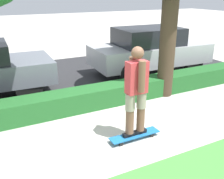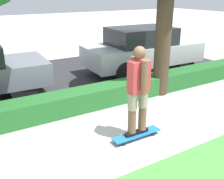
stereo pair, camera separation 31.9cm
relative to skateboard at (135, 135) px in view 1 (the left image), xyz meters
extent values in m
plane|color=#BCB7AD|center=(-0.15, 0.19, -0.08)|extent=(60.00, 60.00, 0.00)
cube|color=#2D2D30|center=(-0.15, 4.39, -0.08)|extent=(13.01, 5.00, 0.01)
cube|color=#236028|center=(-0.15, 1.79, 0.17)|extent=(13.01, 0.60, 0.49)
cube|color=#1E6BAD|center=(0.00, 0.00, 0.01)|extent=(1.03, 0.24, 0.02)
cylinder|color=black|center=(0.35, -0.09, -0.04)|extent=(0.08, 0.04, 0.08)
cylinder|color=black|center=(0.35, 0.09, -0.04)|extent=(0.08, 0.04, 0.08)
cylinder|color=black|center=(-0.35, -0.09, -0.04)|extent=(0.08, 0.04, 0.08)
cylinder|color=black|center=(-0.35, 0.09, -0.04)|extent=(0.08, 0.04, 0.08)
cube|color=black|center=(-0.12, 0.00, 0.05)|extent=(0.26, 0.09, 0.07)
cylinder|color=brown|center=(-0.12, 0.00, 0.49)|extent=(0.16, 0.16, 0.80)
cylinder|color=gray|center=(-0.12, 0.00, 0.73)|extent=(0.18, 0.18, 0.32)
cube|color=black|center=(0.12, 0.00, 0.05)|extent=(0.26, 0.09, 0.07)
cylinder|color=brown|center=(0.12, 0.00, 0.49)|extent=(0.16, 0.16, 0.80)
cylinder|color=gray|center=(0.12, 0.00, 0.73)|extent=(0.18, 0.18, 0.32)
cube|color=#C6383D|center=(0.00, 0.00, 1.19)|extent=(0.38, 0.21, 0.59)
cylinder|color=brown|center=(0.00, -0.16, 1.25)|extent=(0.13, 0.13, 0.56)
cylinder|color=brown|center=(0.00, 0.16, 1.25)|extent=(0.13, 0.13, 0.56)
sphere|color=brown|center=(0.00, 0.00, 1.63)|extent=(0.23, 0.23, 0.23)
cylinder|color=#423323|center=(1.98, 1.64, 1.51)|extent=(0.42, 0.42, 3.18)
cylinder|color=black|center=(-1.43, 2.95, 0.28)|extent=(0.72, 0.21, 0.72)
cylinder|color=black|center=(-1.43, 4.55, 0.28)|extent=(0.72, 0.21, 0.72)
cube|color=#B7B7BC|center=(2.86, 3.60, 0.59)|extent=(4.17, 1.90, 0.65)
cube|color=black|center=(2.73, 3.60, 1.20)|extent=(2.20, 1.62, 0.57)
cylinder|color=black|center=(4.13, 2.79, 0.27)|extent=(0.70, 0.21, 0.70)
cylinder|color=black|center=(4.13, 4.40, 0.27)|extent=(0.70, 0.21, 0.70)
cylinder|color=black|center=(1.58, 2.79, 0.27)|extent=(0.70, 0.21, 0.70)
cylinder|color=black|center=(1.58, 4.40, 0.27)|extent=(0.70, 0.21, 0.70)
camera|label=1|loc=(-2.43, -3.76, 2.64)|focal=42.00mm
camera|label=2|loc=(-2.71, -3.61, 2.64)|focal=42.00mm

